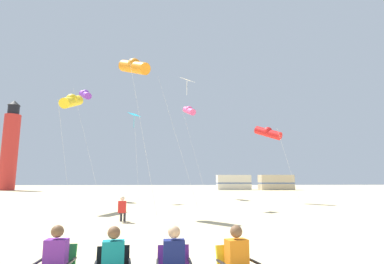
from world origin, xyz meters
name	(u,v)px	position (x,y,z in m)	size (l,w,h in m)	color
ground	(150,254)	(0.00, 0.00, 0.00)	(200.00, 200.00, 0.00)	#D3BC8C
spectator_green_chair	(54,262)	(-1.28, -3.06, 0.61)	(0.35, 0.51, 1.16)	#722D99
spectator_black_chair	(113,264)	(-0.33, -3.24, 0.61)	(0.39, 0.54, 1.16)	#147F84
spectator_purple_chair	(174,263)	(0.61, -3.23, 0.61)	(0.35, 0.52, 1.16)	navy
spectator_yellow_chair	(239,262)	(1.64, -3.25, 0.61)	(0.43, 0.56, 1.16)	orange
kite_flyer_standing	(122,208)	(-1.74, 5.88, 0.61)	(0.34, 0.51, 1.16)	red
kite_tube_orange	(134,67)	(-1.82, 8.59, 8.46)	(2.60, 2.66, 9.16)	silver
kite_tube_gold	(72,101)	(-6.43, 11.93, 7.19)	(1.31, 2.54, 7.89)	silver
kite_diamond_white	(186,84)	(1.43, 13.11, 8.93)	(2.82, 2.75, 9.53)	silver
kite_tube_violet	(85,94)	(-8.57, 21.75, 10.51)	(3.08, 3.38, 11.22)	silver
kite_tube_rainbow	(189,110)	(2.18, 23.69, 9.44)	(2.70, 3.09, 10.14)	silver
kite_tube_scarlet	(268,133)	(8.73, 16.91, 5.96)	(3.61, 3.65, 6.66)	silver
kite_diamond_cyan	(134,118)	(-3.04, 18.26, 7.42)	(1.25, 1.25, 7.91)	silver
lighthouse_distant	(10,147)	(-29.85, 48.36, 7.84)	(2.80, 2.80, 16.80)	red
rv_van_cream	(234,182)	(11.97, 48.83, 1.39)	(6.47, 2.43, 2.80)	beige
rv_van_tan	(276,182)	(19.87, 47.61, 1.39)	(6.55, 2.66, 2.80)	#C6B28C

